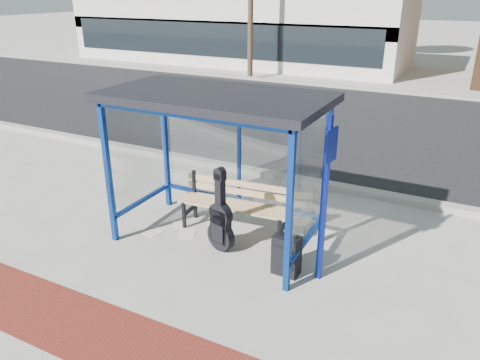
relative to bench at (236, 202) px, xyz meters
The scene contains 16 objects.
ground 0.70m from the bench, 101.29° to the right, with size 120.00×120.00×0.00m, color #B2ADA0.
brick_paver_strip 3.11m from the bench, 91.74° to the right, with size 60.00×1.00×0.01m, color maroon.
curb_near 2.48m from the bench, 92.19° to the left, with size 60.00×0.25×0.12m, color gray.
street_asphalt 7.55m from the bench, 90.71° to the left, with size 60.00×10.00×0.00m, color black.
curb_far 12.64m from the bench, 90.42° to the left, with size 60.00×0.25×0.12m, color gray.
far_sidewalk 14.54m from the bench, 90.37° to the left, with size 60.00×4.00×0.01m, color #B2ADA0.
bus_shelter 1.61m from the bench, 103.25° to the right, with size 3.30×1.80×2.42m.
storefront_white 19.79m from the bench, 117.43° to the left, with size 18.00×6.04×4.00m.
bench is the anchor object (origin of this frame).
guitar_bag 0.70m from the bench, 82.17° to the right, with size 0.49×0.25×1.30m.
suitcase 1.54m from the bench, 34.41° to the right, with size 0.39×0.27×0.66m.
backpack 1.45m from the bench, 31.17° to the right, with size 0.36×0.33×0.38m.
sign_post 2.04m from the bench, 23.28° to the right, with size 0.12×0.30×2.38m.
newspaper_a 1.48m from the bench, 148.77° to the right, with size 0.33×0.26×0.01m, color white.
newspaper_b 0.98m from the bench, 140.59° to the right, with size 0.34×0.27×0.01m, color white.
newspaper_c 1.11m from the bench, 163.46° to the right, with size 0.33×0.26×0.01m, color white.
Camera 1 is at (3.39, -5.78, 3.83)m, focal length 35.00 mm.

